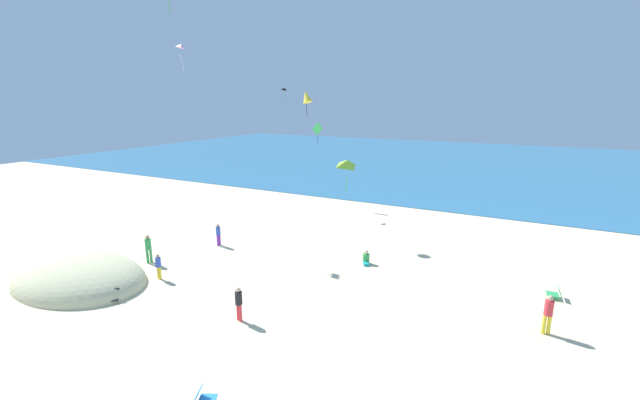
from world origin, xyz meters
TOP-DOWN VIEW (x-y plane):
  - ground_plane at (0.00, 10.00)m, footprint 120.00×120.00m
  - ocean_water at (0.00, 56.35)m, footprint 120.00×60.00m
  - dune_mound at (-11.72, 3.92)m, footprint 7.69×5.38m
  - beach_chair_near_camera at (-8.33, 3.35)m, footprint 0.83×0.83m
  - beach_chair_far_left at (0.16, 0.19)m, footprint 0.83×0.76m
  - beach_chair_far_right at (10.02, 13.12)m, footprint 0.69×0.64m
  - person_1 at (0.55, 12.95)m, footprint 0.57×0.72m
  - person_2 at (-8.97, 11.43)m, footprint 0.33×0.33m
  - person_4 at (-1.98, 4.67)m, footprint 0.39×0.39m
  - person_5 at (-8.32, 6.06)m, footprint 0.30×0.30m
  - person_6 at (-10.57, 7.36)m, footprint 0.46×0.46m
  - person_8 at (9.56, 9.51)m, footprint 0.42×0.42m
  - kite_black at (-10.75, 22.50)m, footprint 0.49×0.58m
  - kite_lime at (2.57, 5.43)m, footprint 0.78×0.88m
  - kite_green at (-8.61, 24.41)m, footprint 1.13×0.35m
  - kite_pink at (-12.37, 12.84)m, footprint 0.82×0.80m
  - kite_yellow at (-5.68, 17.27)m, footprint 1.00×0.85m

SIDE VIEW (x-z plane):
  - ground_plane at x=0.00m, z-range 0.00..0.00m
  - dune_mound at x=-11.72m, z-range -1.39..1.39m
  - ocean_water at x=0.00m, z-range 0.00..0.05m
  - beach_chair_near_camera at x=-8.33m, z-range -0.04..0.55m
  - beach_chair_far_right at x=10.02m, z-range -0.01..0.54m
  - beach_chair_far_left at x=0.16m, z-range -0.02..0.57m
  - person_1 at x=0.55m, z-range -0.11..0.70m
  - person_5 at x=-8.32m, z-range 0.11..1.48m
  - person_2 at x=-8.97m, z-range 0.11..1.53m
  - person_4 at x=-1.98m, z-range 0.12..1.64m
  - person_8 at x=9.56m, z-range 0.13..1.80m
  - person_6 at x=-10.57m, z-range 0.13..1.80m
  - kite_green at x=-8.61m, z-range 5.76..7.52m
  - kite_lime at x=2.57m, z-range 6.35..7.56m
  - kite_yellow at x=-5.68m, z-range 8.43..10.22m
  - kite_black at x=-10.75m, z-range 9.47..10.54m
  - kite_pink at x=-12.37m, z-range 11.61..13.31m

